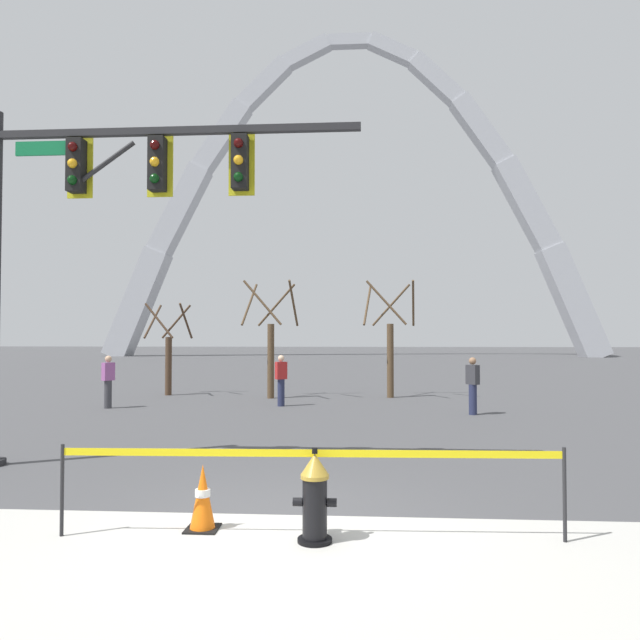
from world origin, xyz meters
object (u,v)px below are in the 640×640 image
object	(u,v)px
traffic_signal_gantry	(96,211)
pedestrian_walking_left	(473,385)
fire_hydrant	(315,498)
monument_arch	(350,209)
traffic_cone_by_hydrant	(203,498)
pedestrian_walking_right	(281,380)
pedestrian_standing_center	(108,381)

from	to	relation	value
traffic_signal_gantry	pedestrian_walking_left	bearing A→B (deg)	42.35
fire_hydrant	monument_arch	xyz separation A→B (m)	(-0.44, 57.53, 15.95)
fire_hydrant	pedestrian_walking_left	distance (m)	10.80
fire_hydrant	monument_arch	bearing A→B (deg)	90.44
traffic_cone_by_hydrant	pedestrian_walking_right	world-z (taller)	pedestrian_walking_right
traffic_cone_by_hydrant	pedestrian_standing_center	world-z (taller)	pedestrian_standing_center
pedestrian_standing_center	traffic_cone_by_hydrant	bearing A→B (deg)	-61.20
fire_hydrant	pedestrian_standing_center	size ratio (longest dim) A/B	0.62
pedestrian_standing_center	fire_hydrant	bearing A→B (deg)	-56.90
monument_arch	pedestrian_walking_right	distance (m)	48.37
monument_arch	pedestrian_standing_center	bearing A→B (deg)	-98.14
traffic_signal_gantry	monument_arch	distance (m)	55.74
monument_arch	traffic_signal_gantry	bearing A→B (deg)	-93.69
pedestrian_standing_center	pedestrian_walking_right	bearing A→B (deg)	9.51
traffic_cone_by_hydrant	monument_arch	xyz separation A→B (m)	(0.84, 57.24, 16.06)
pedestrian_walking_right	monument_arch	bearing A→B (deg)	88.12
traffic_cone_by_hydrant	traffic_signal_gantry	size ratio (longest dim) A/B	0.11
traffic_signal_gantry	pedestrian_walking_left	distance (m)	10.82
pedestrian_walking_right	traffic_cone_by_hydrant	bearing A→B (deg)	-86.68
pedestrian_standing_center	pedestrian_walking_right	distance (m)	5.24
traffic_cone_by_hydrant	monument_arch	world-z (taller)	monument_arch
traffic_signal_gantry	traffic_cone_by_hydrant	bearing A→B (deg)	-47.93
traffic_cone_by_hydrant	monument_arch	bearing A→B (deg)	89.16
traffic_signal_gantry	monument_arch	bearing A→B (deg)	86.31
traffic_cone_by_hydrant	pedestrian_standing_center	xyz separation A→B (m)	(-5.83, 10.61, 0.46)
traffic_cone_by_hydrant	traffic_signal_gantry	world-z (taller)	traffic_signal_gantry
traffic_cone_by_hydrant	pedestrian_standing_center	bearing A→B (deg)	118.80
pedestrian_walking_left	pedestrian_walking_right	size ratio (longest dim) A/B	1.00
fire_hydrant	pedestrian_walking_right	bearing A→B (deg)	99.38
monument_arch	pedestrian_walking_right	bearing A→B (deg)	-91.88
fire_hydrant	traffic_signal_gantry	xyz separation A→B (m)	(-3.94, 3.25, 3.80)
traffic_signal_gantry	monument_arch	xyz separation A→B (m)	(3.50, 54.28, 12.15)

